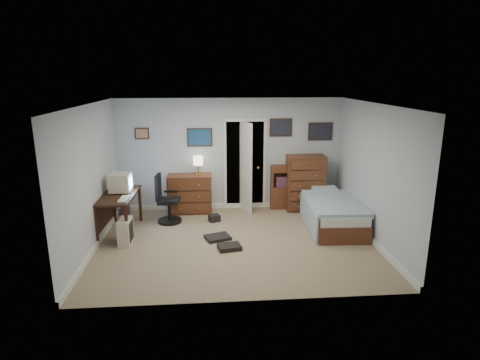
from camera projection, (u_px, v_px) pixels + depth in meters
name	position (u px, v px, depth m)	size (l,w,h in m)	color
floor	(236.00, 242.00, 7.37)	(5.00, 4.00, 0.02)	gray
computer_desk	(114.00, 203.00, 7.68)	(0.66, 1.36, 0.77)	black
crt_monitor	(120.00, 183.00, 7.74)	(0.41, 0.38, 0.37)	beige
keyboard	(124.00, 199.00, 7.32)	(0.15, 0.41, 0.02)	beige
pc_tower	(125.00, 231.00, 7.26)	(0.23, 0.44, 0.46)	beige
office_chair	(166.00, 204.00, 8.28)	(0.54, 0.54, 1.02)	black
media_stack	(124.00, 196.00, 8.72)	(0.17, 0.17, 0.84)	maroon
low_dresser	(190.00, 194.00, 8.91)	(0.96, 0.48, 0.85)	brown
table_lamp	(198.00, 161.00, 8.74)	(0.21, 0.21, 0.41)	gold
doorway	(244.00, 163.00, 9.34)	(0.96, 1.12, 2.05)	black
tall_dresser	(305.00, 183.00, 9.03)	(0.85, 0.50, 1.24)	brown
headboard_bookcase	(295.00, 186.00, 9.15)	(1.13, 0.33, 1.01)	brown
bed	(332.00, 213.00, 8.07)	(1.09, 1.94, 0.62)	brown
wall_posters	(255.00, 132.00, 8.88)	(4.38, 0.04, 0.60)	#331E11
floor_clutter	(221.00, 236.00, 7.53)	(0.68, 1.72, 0.14)	black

